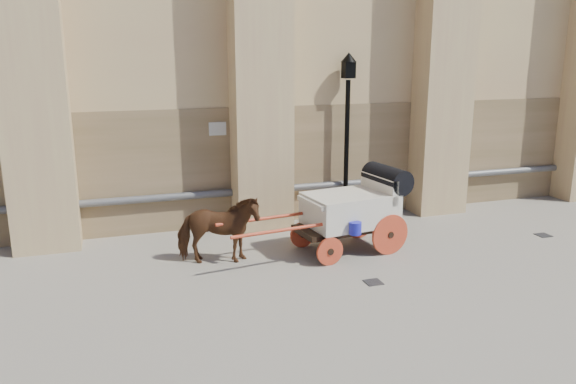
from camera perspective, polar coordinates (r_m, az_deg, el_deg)
name	(u,v)px	position (r m, az deg, el deg)	size (l,w,h in m)	color
ground	(359,275)	(11.38, 7.20, -8.32)	(90.00, 90.00, 0.00)	gray
horse	(218,230)	(11.73, -7.11, -3.85)	(0.78, 1.72, 1.45)	brown
carriage	(356,207)	(12.49, 6.88, -1.49)	(4.30, 1.67, 1.83)	black
street_lamp	(347,132)	(14.58, 6.01, 6.04)	(0.40, 0.40, 4.31)	black
drain_grate_near	(373,282)	(11.05, 8.67, -9.05)	(0.32, 0.32, 0.01)	black
drain_grate_far	(543,235)	(14.95, 24.50, -4.01)	(0.32, 0.32, 0.01)	black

